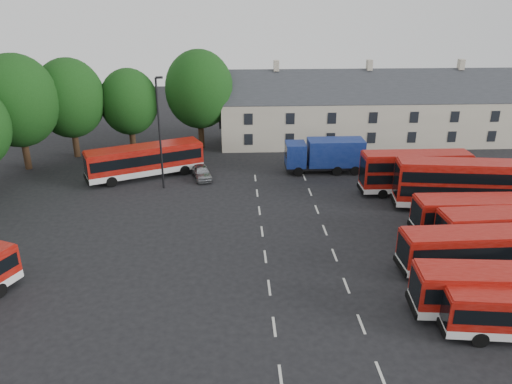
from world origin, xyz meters
TOP-DOWN VIEW (x-y plane):
  - ground at (0.00, 0.00)m, footprint 140.00×140.00m
  - lane_markings at (2.50, 2.00)m, footprint 5.15×33.80m
  - treeline at (-20.74, 19.36)m, footprint 29.92×32.59m
  - terrace_houses at (14.00, 30.00)m, footprint 35.70×7.13m
  - bus_row_b at (13.62, -5.69)m, footprint 11.16×3.47m
  - bus_row_c at (14.26, -0.70)m, footprint 10.82×2.74m
  - bus_row_e at (17.20, 4.52)m, footprint 11.19×2.74m
  - bus_dd_south at (17.05, 9.57)m, footprint 10.85×3.75m
  - bus_dd_north at (14.50, 13.21)m, footprint 9.82×2.31m
  - bus_north at (-11.07, 18.84)m, footprint 11.61×7.07m
  - box_truck at (7.33, 19.46)m, footprint 8.00×2.56m
  - silver_car at (-5.42, 18.18)m, footprint 2.54×4.26m
  - lamppost at (-8.91, 15.73)m, footprint 0.74×0.37m

SIDE VIEW (x-z plane):
  - ground at x=0.00m, z-range 0.00..0.00m
  - lane_markings at x=2.50m, z-range 0.00..0.01m
  - silver_car at x=-5.42m, z-range 0.00..1.36m
  - bus_row_c at x=14.26m, z-range 0.31..3.35m
  - bus_row_b at x=13.62m, z-range 0.31..3.42m
  - bus_row_e at x=17.20m, z-range 0.32..3.47m
  - bus_north at x=-11.07m, z-range 0.33..3.59m
  - box_truck at x=7.33m, z-range 0.22..3.72m
  - bus_dd_north at x=14.50m, z-range 0.28..4.30m
  - bus_dd_south at x=17.05m, z-range 0.30..4.66m
  - terrace_houses at x=14.00m, z-range -1.17..8.89m
  - lamppost at x=-8.91m, z-range 0.36..10.95m
  - treeline at x=-20.74m, z-range 0.68..12.69m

